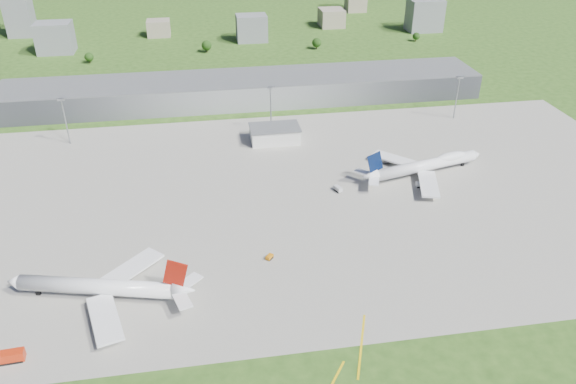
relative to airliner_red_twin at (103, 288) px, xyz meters
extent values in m
plane|color=#2B4C18|center=(66.31, 169.28, -4.84)|extent=(1400.00, 1400.00, 0.00)
cube|color=gray|center=(76.31, 59.28, -4.80)|extent=(360.00, 190.00, 0.08)
cube|color=gray|center=(66.31, 184.28, 2.66)|extent=(300.00, 42.00, 15.00)
cube|color=silver|center=(76.31, 119.28, -0.84)|extent=(26.00, 16.00, 8.00)
cylinder|color=gray|center=(-33.69, 134.28, 7.66)|extent=(0.70, 0.70, 25.00)
cube|color=gray|center=(-33.69, 134.28, 20.46)|extent=(3.50, 2.00, 1.20)
cylinder|color=gray|center=(76.31, 134.28, 7.66)|extent=(0.70, 0.70, 25.00)
cube|color=gray|center=(76.31, 134.28, 20.46)|extent=(3.50, 2.00, 1.20)
cylinder|color=gray|center=(186.31, 134.28, 7.66)|extent=(0.70, 0.70, 25.00)
cube|color=gray|center=(186.31, 134.28, 20.46)|extent=(3.50, 2.00, 1.20)
cylinder|color=white|center=(-2.45, 0.63, 0.27)|extent=(53.69, 18.78, 5.59)
cone|color=white|center=(-30.86, 7.89, 0.27)|extent=(5.89, 6.56, 5.59)
cone|color=white|center=(27.31, -6.98, 1.02)|extent=(8.60, 7.26, 5.59)
cube|color=#991F08|center=(-4.25, 1.09, -1.46)|extent=(43.46, 13.18, 1.21)
cube|color=white|center=(1.93, -14.19, -1.40)|extent=(14.60, 25.57, 0.84)
cube|color=white|center=(8.51, 11.52, -1.40)|extent=(22.91, 23.16, 0.84)
cube|color=#9D1408|center=(25.06, -6.41, 7.72)|extent=(9.10, 2.75, 11.25)
cylinder|color=#38383D|center=(0.60, -10.24, -3.17)|extent=(5.70, 4.15, 2.98)
cylinder|color=#38383D|center=(5.44, 8.70, -3.17)|extent=(5.70, 4.15, 2.98)
cube|color=black|center=(1.93, -4.82, -3.68)|extent=(1.72, 1.45, 2.33)
cube|color=black|center=(4.00, 3.30, -3.68)|extent=(1.72, 1.45, 2.33)
cube|color=black|center=(-23.19, 5.93, -3.68)|extent=(1.72, 1.45, 2.33)
cylinder|color=white|center=(143.12, 69.37, 0.08)|extent=(55.26, 18.60, 5.55)
cone|color=white|center=(172.26, 76.50, 0.08)|extent=(5.67, 6.46, 5.55)
cone|color=white|center=(112.66, 61.92, 0.80)|extent=(8.28, 7.10, 5.55)
cube|color=navy|center=(144.86, 69.80, -1.64)|extent=(44.77, 13.04, 1.16)
ellipsoid|color=white|center=(157.14, 72.80, 1.75)|extent=(18.58, 9.62, 5.00)
cube|color=white|center=(132.07, 80.67, -1.53)|extent=(23.11, 23.63, 0.81)
cube|color=white|center=(138.54, 54.25, -1.53)|extent=(14.73, 26.25, 0.81)
cube|color=#08163B|center=(114.84, 62.45, 7.34)|extent=(8.77, 2.56, 10.82)
cylinder|color=#38383D|center=(136.68, 76.10, -3.23)|extent=(5.47, 3.96, 2.87)
cylinder|color=#38383D|center=(129.53, 83.57, -3.23)|extent=(5.47, 3.96, 2.87)
cylinder|color=#38383D|center=(140.51, 60.43, -3.23)|extent=(5.47, 3.96, 2.87)
cylinder|color=#38383D|center=(137.62, 50.50, -3.23)|extent=(5.47, 3.96, 2.87)
cube|color=black|center=(136.94, 72.01, -3.73)|extent=(1.65, 1.38, 2.24)
cube|color=black|center=(138.85, 64.18, -3.73)|extent=(1.65, 1.38, 2.24)
cube|color=black|center=(164.87, 74.69, -3.73)|extent=(1.65, 1.38, 2.24)
cube|color=red|center=(-24.64, -24.87, -2.76)|extent=(8.45, 3.65, 3.30)
cube|color=black|center=(-24.64, -24.87, -4.41)|extent=(7.22, 3.72, 0.70)
cube|color=orange|center=(59.08, 13.36, -3.79)|extent=(3.34, 3.53, 1.24)
cube|color=black|center=(59.08, 13.36, -4.41)|extent=(3.12, 3.23, 0.70)
cube|color=silver|center=(97.16, 59.81, -3.38)|extent=(3.65, 5.11, 2.06)
cube|color=black|center=(97.16, 59.81, -4.41)|extent=(3.49, 4.50, 0.70)
cube|color=silver|center=(136.39, 57.68, -3.40)|extent=(4.63, 2.29, 2.03)
cube|color=black|center=(136.39, 57.68, -4.41)|extent=(3.95, 2.37, 0.70)
cube|color=slate|center=(-73.69, 319.28, 7.16)|extent=(28.00, 22.00, 24.00)
cube|color=gray|center=(6.31, 359.28, 2.16)|extent=(20.00, 18.00, 14.00)
cube|color=slate|center=(86.31, 329.28, 6.16)|extent=(26.00, 20.00, 22.00)
cube|color=gray|center=(166.31, 369.28, 3.16)|extent=(22.00, 24.00, 16.00)
cube|color=slate|center=(246.31, 339.28, 9.16)|extent=(30.00, 22.00, 28.00)
cube|color=slate|center=(-113.69, 379.28, 17.16)|extent=(22.00, 20.00, 44.00)
cylinder|color=#382314|center=(-43.69, 284.28, -3.34)|extent=(0.70, 0.70, 3.00)
sphere|color=black|center=(-43.69, 284.28, 0.03)|extent=(6.75, 6.75, 6.75)
cylinder|color=#382314|center=(46.31, 299.28, -3.04)|extent=(0.70, 0.70, 3.60)
sphere|color=black|center=(46.31, 299.28, 1.01)|extent=(8.10, 8.10, 8.10)
cylinder|color=#382314|center=(136.31, 294.28, -3.14)|extent=(0.70, 0.70, 3.40)
sphere|color=black|center=(136.31, 294.28, 0.68)|extent=(7.65, 7.65, 7.65)
cylinder|color=#382314|center=(226.31, 304.28, -3.44)|extent=(0.70, 0.70, 2.80)
sphere|color=black|center=(226.31, 304.28, -0.29)|extent=(6.30, 6.30, 6.30)
camera|label=1|loc=(38.02, -158.09, 123.56)|focal=35.00mm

